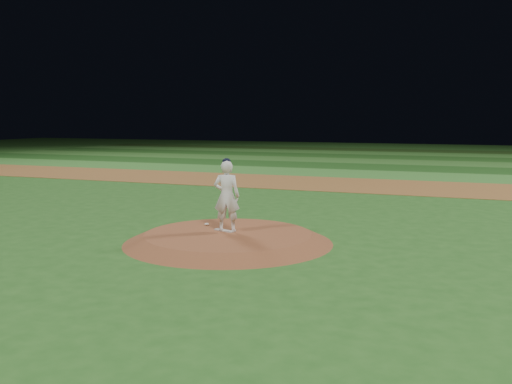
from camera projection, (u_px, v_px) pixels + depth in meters
ground at (228, 242)px, 15.04m from camera, size 120.00×120.00×0.00m
infield_dirt_band at (345, 184)px, 27.96m from camera, size 70.00×6.00×0.02m
outfield_stripe_0 at (366, 174)px, 33.03m from camera, size 70.00×5.00×0.02m
outfield_stripe_1 at (380, 167)px, 37.65m from camera, size 70.00×5.00×0.02m
outfield_stripe_2 at (391, 162)px, 42.26m from camera, size 70.00×5.00×0.02m
outfield_stripe_3 at (400, 157)px, 46.88m from camera, size 70.00×5.00×0.02m
outfield_stripe_4 at (408, 154)px, 51.49m from camera, size 70.00×5.00×0.02m
outfield_stripe_5 at (414, 151)px, 56.10m from camera, size 70.00×5.00×0.02m
pitchers_mound at (228, 238)px, 15.02m from camera, size 5.50×5.50×0.25m
pitching_rubber at (224, 230)px, 15.28m from camera, size 0.62×0.33×0.03m
rosin_bag at (207, 224)px, 16.08m from camera, size 0.13×0.13×0.07m
pitcher_on_mound at (227, 196)px, 15.14m from camera, size 0.78×0.61×1.96m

